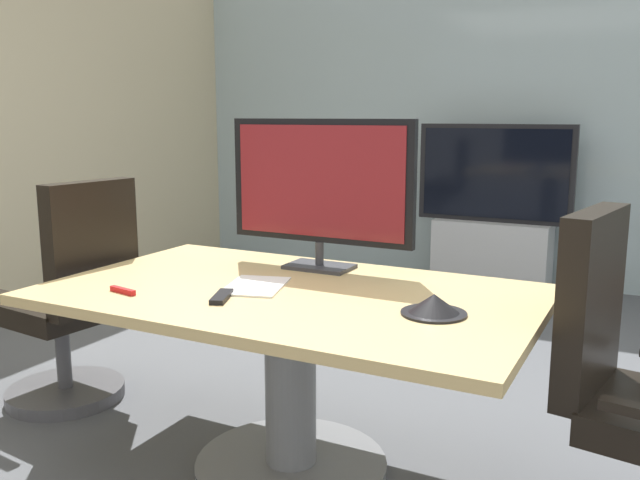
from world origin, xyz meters
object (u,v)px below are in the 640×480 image
Objects in this scene: wall_display_unit at (492,235)px; remote_control at (222,297)px; tv_monitor at (320,185)px; office_chair_left at (73,312)px; conference_table at (290,339)px; conference_phone at (434,305)px.

wall_display_unit is 7.71× the size of remote_control.
office_chair_left is at bearing -164.47° from tv_monitor.
wall_display_unit is at bearing 64.98° from remote_control.
conference_table is at bearing -90.70° from wall_display_unit.
remote_control is (1.07, -0.28, 0.28)m from office_chair_left.
conference_phone reaches higher than remote_control.
office_chair_left is 1.30× the size of tv_monitor.
conference_phone is 0.76m from remote_control.
tv_monitor reaches higher than conference_phone.
conference_table is 0.34m from remote_control.
conference_table is 8.35× the size of conference_phone.
wall_display_unit is at bearing 99.59° from conference_phone.
conference_table is 2.19× the size of tv_monitor.
office_chair_left is 3.36m from wall_display_unit.
tv_monitor is (1.16, 0.32, 0.63)m from office_chair_left.
remote_control is at bearing -123.96° from conference_table.
tv_monitor is 0.64× the size of wall_display_unit.
remote_control is (-0.15, -0.23, 0.20)m from conference_table.
wall_display_unit is at bearing 87.87° from tv_monitor.
tv_monitor is (-0.06, 0.38, 0.55)m from conference_table.
conference_phone is at bearing -80.41° from wall_display_unit.
tv_monitor is at bearing 111.62° from office_chair_left.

